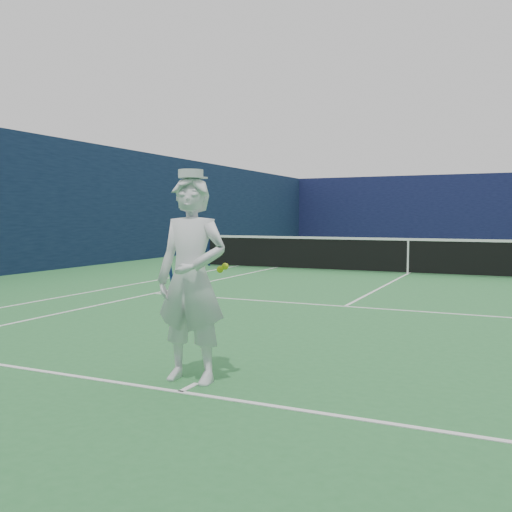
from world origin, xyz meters
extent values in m
plane|color=#2C7339|center=(0.00, 0.00, 0.00)|extent=(80.00, 80.00, 0.00)
cube|color=white|center=(0.00, 11.88, 0.00)|extent=(11.03, 0.06, 0.01)
cube|color=white|center=(0.00, -11.88, 0.00)|extent=(11.03, 0.06, 0.01)
cube|color=white|center=(-5.49, 0.00, 0.00)|extent=(0.06, 23.83, 0.01)
cube|color=white|center=(-4.12, 0.00, 0.00)|extent=(0.06, 23.77, 0.01)
cube|color=white|center=(0.00, 6.40, 0.00)|extent=(8.23, 0.06, 0.01)
cube|color=white|center=(0.00, -6.40, 0.00)|extent=(8.23, 0.06, 0.01)
cube|color=white|center=(0.00, 0.00, 0.00)|extent=(0.06, 12.80, 0.01)
cube|color=white|center=(0.00, 11.73, 0.00)|extent=(0.06, 0.30, 0.01)
cube|color=white|center=(0.00, -11.73, 0.00)|extent=(0.06, 0.30, 0.01)
cube|color=#0E1236|center=(0.00, 18.00, 2.00)|extent=(20.12, 0.12, 4.00)
cube|color=#101E3D|center=(-10.00, 0.00, 2.00)|extent=(0.12, 36.12, 4.00)
cylinder|color=#141E4C|center=(-6.40, 0.00, 0.54)|extent=(0.09, 0.09, 1.07)
cube|color=black|center=(0.00, 0.00, 0.50)|extent=(12.79, 0.02, 0.92)
cube|color=white|center=(0.00, 0.00, 0.97)|extent=(12.79, 0.04, 0.07)
cube|color=white|center=(0.00, 0.00, 0.47)|extent=(0.05, 0.03, 0.94)
imported|color=white|center=(-0.09, -11.52, 1.00)|extent=(0.75, 0.51, 2.00)
cylinder|color=white|center=(-0.09, -11.52, 2.02)|extent=(0.24, 0.24, 0.08)
cube|color=white|center=(-0.09, -11.39, 1.99)|extent=(0.18, 0.11, 0.02)
cylinder|color=navy|center=(-0.37, -11.45, 1.04)|extent=(0.04, 0.09, 0.22)
cube|color=#1F39AB|center=(-0.37, -11.39, 0.86)|extent=(0.02, 0.02, 0.14)
torus|color=#1F39AB|center=(-0.38, -11.33, 0.66)|extent=(0.30, 0.11, 0.29)
cube|color=beige|center=(-0.38, -11.33, 0.66)|extent=(0.22, 0.01, 0.30)
sphere|color=#BBD818|center=(0.17, -11.41, 1.10)|extent=(0.07, 0.07, 0.07)
sphere|color=#BBD818|center=(0.21, -11.39, 1.13)|extent=(0.07, 0.07, 0.07)
camera|label=1|loc=(2.78, -16.26, 1.62)|focal=40.00mm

